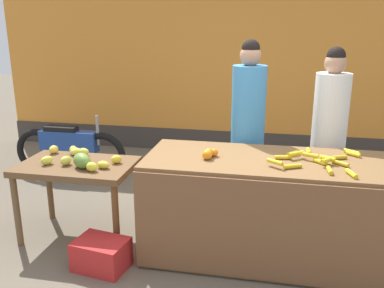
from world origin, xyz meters
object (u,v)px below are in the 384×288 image
object	(u,v)px
vendor_woman_blue_shirt	(247,133)
parked_motorcycle	(69,148)
vendor_woman_white_shirt	(328,139)
produce_sack	(178,188)
produce_crate	(101,254)

from	to	relation	value
vendor_woman_blue_shirt	parked_motorcycle	size ratio (longest dim) A/B	1.18
vendor_woman_white_shirt	produce_sack	bearing A→B (deg)	177.20
produce_sack	produce_crate	bearing A→B (deg)	-105.08
vendor_woman_blue_shirt	produce_crate	distance (m)	1.84
vendor_woman_blue_shirt	vendor_woman_white_shirt	distance (m)	0.81
vendor_woman_white_shirt	parked_motorcycle	bearing A→B (deg)	166.95
vendor_woman_blue_shirt	vendor_woman_white_shirt	bearing A→B (deg)	5.27
parked_motorcycle	produce_crate	bearing A→B (deg)	-56.88
vendor_woman_white_shirt	parked_motorcycle	xyz separation A→B (m)	(-3.25, 0.75, -0.52)
vendor_woman_white_shirt	produce_crate	bearing A→B (deg)	-146.88
vendor_woman_white_shirt	vendor_woman_blue_shirt	bearing A→B (deg)	-174.73
vendor_woman_blue_shirt	produce_crate	size ratio (longest dim) A/B	4.30
produce_crate	produce_sack	size ratio (longest dim) A/B	0.93
vendor_woman_blue_shirt	produce_sack	world-z (taller)	vendor_woman_blue_shirt
vendor_woman_white_shirt	produce_crate	world-z (taller)	vendor_woman_white_shirt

